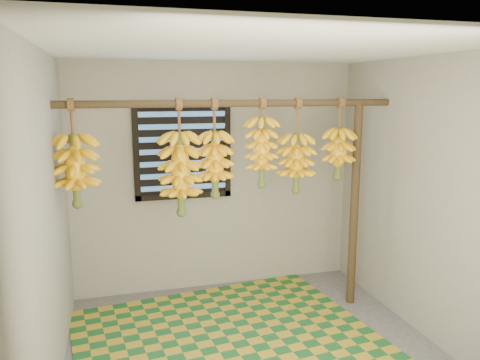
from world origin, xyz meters
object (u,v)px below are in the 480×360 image
object	(u,v)px
woven_mat	(226,337)
banana_bunch_b	(180,174)
support_post	(354,206)
banana_bunch_d	(262,152)
banana_bunch_a	(75,170)
banana_bunch_c	(215,164)
banana_bunch_f	(338,153)
banana_bunch_e	(296,163)

from	to	relation	value
woven_mat	banana_bunch_b	world-z (taller)	banana_bunch_b
support_post	banana_bunch_d	size ratio (longest dim) A/B	2.49
woven_mat	banana_bunch_a	world-z (taller)	banana_bunch_a
woven_mat	banana_bunch_d	xyz separation A→B (m)	(0.42, 0.34, 1.56)
banana_bunch_b	banana_bunch_c	world-z (taller)	same
banana_bunch_a	banana_bunch_c	distance (m)	1.16
woven_mat	banana_bunch_b	bearing A→B (deg)	133.17
banana_bunch_b	banana_bunch_f	xyz separation A→B (m)	(1.50, -0.00, 0.12)
banana_bunch_a	banana_bunch_f	distance (m)	2.36
support_post	woven_mat	size ratio (longest dim) A/B	0.80
banana_bunch_b	banana_bunch_d	world-z (taller)	same
woven_mat	banana_bunch_a	size ratio (longest dim) A/B	2.85
banana_bunch_e	banana_bunch_a	bearing A→B (deg)	180.00
banana_bunch_a	banana_bunch_d	world-z (taller)	same
banana_bunch_d	woven_mat	bearing A→B (deg)	-141.56
banana_bunch_d	banana_bunch_e	world-z (taller)	same
support_post	banana_bunch_c	distance (m)	1.47
support_post	banana_bunch_d	distance (m)	1.11
support_post	banana_bunch_c	size ratio (longest dim) A/B	2.30
banana_bunch_d	banana_bunch_e	xyz separation A→B (m)	(0.34, -0.00, -0.11)
banana_bunch_c	banana_bunch_b	bearing A→B (deg)	180.00
woven_mat	banana_bunch_d	distance (m)	1.65
support_post	woven_mat	world-z (taller)	support_post
banana_bunch_d	support_post	bearing A→B (deg)	0.00
support_post	banana_bunch_f	distance (m)	0.56
banana_bunch_e	support_post	bearing A→B (deg)	0.00
banana_bunch_e	banana_bunch_f	world-z (taller)	same
woven_mat	support_post	bearing A→B (deg)	13.68
banana_bunch_b	banana_bunch_c	distance (m)	0.31
banana_bunch_a	banana_bunch_e	world-z (taller)	same
support_post	banana_bunch_f	size ratio (longest dim) A/B	2.62
woven_mat	banana_bunch_f	distance (m)	1.96
banana_bunch_c	banana_bunch_f	bearing A→B (deg)	-0.00
banana_bunch_d	banana_bunch_e	distance (m)	0.36
banana_bunch_d	banana_bunch_f	bearing A→B (deg)	-0.00
banana_bunch_c	banana_bunch_e	distance (m)	0.77
woven_mat	banana_bunch_d	world-z (taller)	banana_bunch_d
support_post	woven_mat	xyz separation A→B (m)	(-1.38, -0.34, -0.99)
banana_bunch_c	banana_bunch_e	bearing A→B (deg)	-0.00
support_post	banana_bunch_e	xyz separation A→B (m)	(-0.62, -0.00, 0.45)
woven_mat	banana_bunch_b	size ratio (longest dim) A/B	2.48
banana_bunch_a	banana_bunch_d	bearing A→B (deg)	0.00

